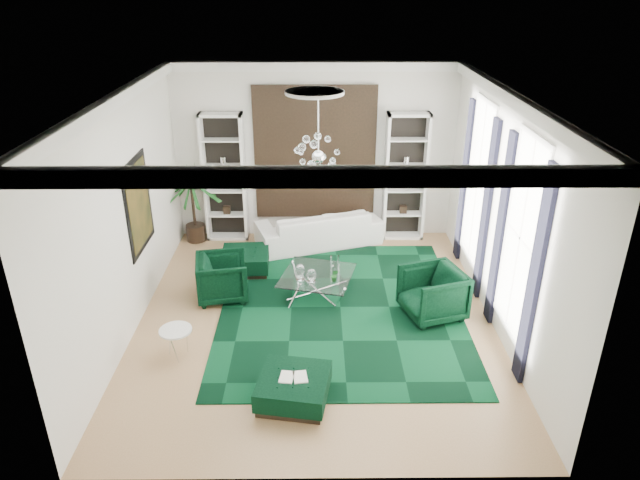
{
  "coord_description": "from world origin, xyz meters",
  "views": [
    {
      "loc": [
        0.01,
        -8.38,
        5.37
      ],
      "look_at": [
        0.08,
        0.5,
        1.23
      ],
      "focal_mm": 32.0,
      "sensor_mm": 36.0,
      "label": 1
    }
  ],
  "objects_px": {
    "sofa": "(319,228)",
    "armchair_right": "(433,293)",
    "ottoman_side": "(246,261)",
    "palm": "(192,193)",
    "ottoman_front": "(294,388)",
    "side_table": "(177,343)",
    "armchair_left": "(222,277)",
    "coffee_table": "(317,285)"
  },
  "relations": [
    {
      "from": "sofa",
      "to": "ottoman_front",
      "type": "relative_size",
      "value": 2.82
    },
    {
      "from": "palm",
      "to": "armchair_left",
      "type": "bearing_deg",
      "value": -68.71
    },
    {
      "from": "ottoman_side",
      "to": "ottoman_front",
      "type": "distance_m",
      "value": 3.99
    },
    {
      "from": "armchair_right",
      "to": "palm",
      "type": "bearing_deg",
      "value": -141.64
    },
    {
      "from": "ottoman_side",
      "to": "side_table",
      "type": "xyz_separation_m",
      "value": [
        -0.74,
        -2.83,
        0.04
      ]
    },
    {
      "from": "armchair_left",
      "to": "ottoman_front",
      "type": "distance_m",
      "value": 3.12
    },
    {
      "from": "side_table",
      "to": "ottoman_side",
      "type": "bearing_deg",
      "value": 75.39
    },
    {
      "from": "side_table",
      "to": "palm",
      "type": "xyz_separation_m",
      "value": [
        -0.52,
        4.26,
        0.88
      ]
    },
    {
      "from": "sofa",
      "to": "ottoman_front",
      "type": "bearing_deg",
      "value": 67.13
    },
    {
      "from": "armchair_right",
      "to": "coffee_table",
      "type": "relative_size",
      "value": 0.78
    },
    {
      "from": "coffee_table",
      "to": "ottoman_side",
      "type": "relative_size",
      "value": 1.34
    },
    {
      "from": "palm",
      "to": "armchair_right",
      "type": "bearing_deg",
      "value": -33.9
    },
    {
      "from": "ottoman_side",
      "to": "palm",
      "type": "relative_size",
      "value": 0.41
    },
    {
      "from": "coffee_table",
      "to": "side_table",
      "type": "distance_m",
      "value": 2.85
    },
    {
      "from": "armchair_left",
      "to": "side_table",
      "type": "xyz_separation_m",
      "value": [
        -0.44,
        -1.79,
        -0.17
      ]
    },
    {
      "from": "ottoman_front",
      "to": "side_table",
      "type": "relative_size",
      "value": 1.89
    },
    {
      "from": "coffee_table",
      "to": "ottoman_front",
      "type": "bearing_deg",
      "value": -96.73
    },
    {
      "from": "side_table",
      "to": "palm",
      "type": "relative_size",
      "value": 0.22
    },
    {
      "from": "ottoman_side",
      "to": "palm",
      "type": "height_order",
      "value": "palm"
    },
    {
      "from": "coffee_table",
      "to": "ottoman_front",
      "type": "height_order",
      "value": "coffee_table"
    },
    {
      "from": "sofa",
      "to": "armchair_right",
      "type": "xyz_separation_m",
      "value": [
        1.93,
        -2.92,
        0.05
      ]
    },
    {
      "from": "ottoman_side",
      "to": "side_table",
      "type": "height_order",
      "value": "side_table"
    },
    {
      "from": "armchair_right",
      "to": "ottoman_front",
      "type": "xyz_separation_m",
      "value": [
        -2.3,
        -2.15,
        -0.25
      ]
    },
    {
      "from": "armchair_right",
      "to": "side_table",
      "type": "bearing_deg",
      "value": -92.3
    },
    {
      "from": "armchair_left",
      "to": "armchair_right",
      "type": "distance_m",
      "value": 3.74
    },
    {
      "from": "sofa",
      "to": "ottoman_front",
      "type": "height_order",
      "value": "sofa"
    },
    {
      "from": "armchair_left",
      "to": "palm",
      "type": "relative_size",
      "value": 0.4
    },
    {
      "from": "armchair_left",
      "to": "ottoman_side",
      "type": "relative_size",
      "value": 0.98
    },
    {
      "from": "ottoman_side",
      "to": "ottoman_front",
      "type": "xyz_separation_m",
      "value": [
        1.09,
        -3.84,
        -0.02
      ]
    },
    {
      "from": "ottoman_front",
      "to": "side_table",
      "type": "distance_m",
      "value": 2.08
    },
    {
      "from": "armchair_right",
      "to": "side_table",
      "type": "relative_size",
      "value": 1.94
    },
    {
      "from": "ottoman_front",
      "to": "armchair_left",
      "type": "bearing_deg",
      "value": 116.27
    },
    {
      "from": "side_table",
      "to": "palm",
      "type": "distance_m",
      "value": 4.39
    },
    {
      "from": "armchair_left",
      "to": "palm",
      "type": "height_order",
      "value": "palm"
    },
    {
      "from": "armchair_right",
      "to": "palm",
      "type": "relative_size",
      "value": 0.43
    },
    {
      "from": "armchair_left",
      "to": "coffee_table",
      "type": "distance_m",
      "value": 1.73
    },
    {
      "from": "ottoman_side",
      "to": "armchair_right",
      "type": "bearing_deg",
      "value": -26.53
    },
    {
      "from": "ottoman_front",
      "to": "palm",
      "type": "xyz_separation_m",
      "value": [
        -2.34,
        5.27,
        0.94
      ]
    },
    {
      "from": "ottoman_front",
      "to": "ottoman_side",
      "type": "bearing_deg",
      "value": 105.79
    },
    {
      "from": "armchair_right",
      "to": "armchair_left",
      "type": "bearing_deg",
      "value": -117.72
    },
    {
      "from": "armchair_left",
      "to": "ottoman_side",
      "type": "distance_m",
      "value": 1.1
    },
    {
      "from": "ottoman_side",
      "to": "coffee_table",
      "type": "bearing_deg",
      "value": -34.6
    }
  ]
}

